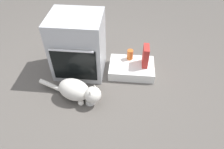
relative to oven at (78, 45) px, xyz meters
name	(u,v)px	position (x,y,z in m)	size (l,w,h in m)	color
ground	(78,88)	(0.03, -0.36, -0.40)	(8.00, 8.00, 0.00)	#56514C
oven	(78,45)	(0.00, 0.00, 0.00)	(0.63, 0.59, 0.80)	#B7BABF
pantry_cabinet	(132,68)	(0.69, 0.01, -0.33)	(0.59, 0.42, 0.13)	white
food_bowl	(90,101)	(0.23, -0.58, -0.36)	(0.12, 0.12, 0.08)	white
cat	(78,91)	(0.08, -0.53, -0.25)	(0.81, 0.36, 0.27)	silver
cereal_box	(146,56)	(0.86, 0.02, -0.13)	(0.07, 0.18, 0.28)	#B72D28
sauce_jar	(130,55)	(0.66, 0.13, -0.20)	(0.08, 0.08, 0.14)	#D16023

